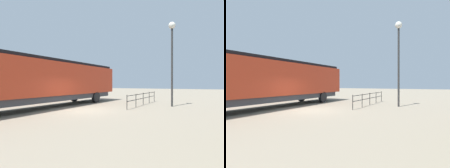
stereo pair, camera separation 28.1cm
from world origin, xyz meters
The scene contains 4 objects.
ground_plane centered at (0.00, 0.00, 0.00)m, with size 120.00×120.00×0.00m, color gray.
locomotive centered at (-3.73, -0.23, 2.19)m, with size 3.07×18.37×3.86m.
lamp_post centered at (5.10, 5.32, 5.18)m, with size 0.58×0.58×7.11m.
platform_fence centered at (2.56, 5.40, 0.71)m, with size 0.05×7.48×1.10m.
Camera 2 is at (8.33, -11.02, 1.93)m, focal length 30.53 mm.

